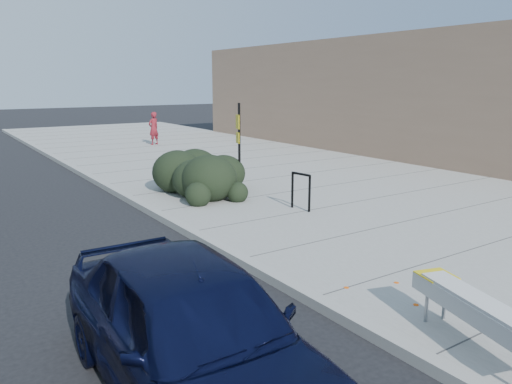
# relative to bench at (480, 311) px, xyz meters

# --- Properties ---
(ground) EXTENTS (120.00, 120.00, 0.00)m
(ground) POSITION_rel_bench_xyz_m (-0.60, 4.20, -0.65)
(ground) COLOR black
(ground) RESTS_ON ground
(sidewalk_near) EXTENTS (11.20, 50.00, 0.15)m
(sidewalk_near) POSITION_rel_bench_xyz_m (5.00, 9.20, -0.58)
(sidewalk_near) COLOR gray
(sidewalk_near) RESTS_ON ground
(curb_near) EXTENTS (0.22, 50.00, 0.17)m
(curb_near) POSITION_rel_bench_xyz_m (-0.60, 9.20, -0.57)
(curb_near) COLOR #9E9E99
(curb_near) RESTS_ON ground
(bench) EXTENTS (1.03, 2.14, 0.64)m
(bench) POSITION_rel_bench_xyz_m (0.00, 0.00, 0.00)
(bench) COLOR gray
(bench) RESTS_ON sidewalk_near
(bike_rack) EXTENTS (0.14, 0.63, 0.93)m
(bike_rack) POSITION_rel_bench_xyz_m (2.45, 6.38, 0.06)
(bike_rack) COLOR black
(bike_rack) RESTS_ON sidewalk_near
(sign_post) EXTENTS (0.13, 0.29, 2.53)m
(sign_post) POSITION_rel_bench_xyz_m (2.41, 9.21, 0.93)
(sign_post) COLOR black
(sign_post) RESTS_ON sidewalk_near
(hedge) EXTENTS (3.36, 4.34, 1.46)m
(hedge) POSITION_rel_bench_xyz_m (1.42, 9.87, 0.22)
(hedge) COLOR black
(hedge) RESTS_ON sidewalk_near
(sedan_navy) EXTENTS (1.97, 4.58, 1.54)m
(sedan_navy) POSITION_rel_bench_xyz_m (-3.10, 1.27, 0.12)
(sedan_navy) COLOR black
(sedan_navy) RESTS_ON ground
(pedestrian) EXTENTS (0.70, 0.58, 1.64)m
(pedestrian) POSITION_rel_bench_xyz_m (4.55, 20.78, 0.32)
(pedestrian) COLOR maroon
(pedestrian) RESTS_ON sidewalk_near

